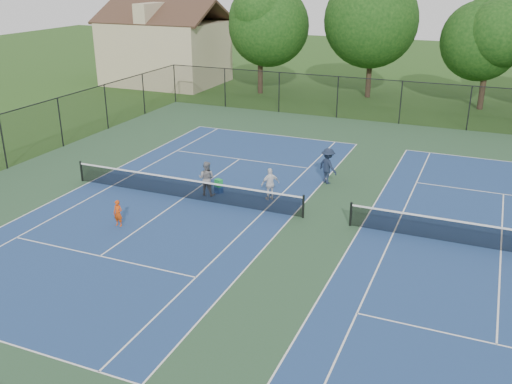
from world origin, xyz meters
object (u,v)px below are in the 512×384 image
at_px(tree_back_a, 260,21).
at_px(ball_crate, 219,190).
at_px(bystander_b, 328,166).
at_px(instructor, 207,178).
at_px(tree_back_c, 490,36).
at_px(clapboard_house, 166,50).
at_px(tree_back_b, 373,16).
at_px(ball_hopper, 219,183).
at_px(child_player, 118,213).
at_px(bystander_a, 270,184).

bearing_deg(tree_back_a, ball_crate, -72.38).
bearing_deg(ball_crate, tree_back_a, 107.62).
height_order(tree_back_a, bystander_b, tree_back_a).
bearing_deg(instructor, bystander_b, -146.56).
height_order(instructor, ball_crate, instructor).
height_order(tree_back_c, clapboard_house, tree_back_c).
distance_m(tree_back_b, instructor, 25.94).
height_order(instructor, bystander_b, bystander_b).
relative_size(clapboard_house, bystander_b, 5.90).
distance_m(bystander_b, ball_hopper, 5.60).
distance_m(clapboard_house, ball_hopper, 29.45).
bearing_deg(tree_back_c, instructor, -114.80).
bearing_deg(tree_back_a, ball_hopper, -72.38).
height_order(clapboard_house, ball_crate, clapboard_house).
relative_size(instructor, ball_crate, 4.75).
bearing_deg(instructor, clapboard_house, -59.73).
bearing_deg(bystander_b, tree_back_c, -74.72).
relative_size(tree_back_a, tree_back_c, 1.09).
distance_m(tree_back_b, ball_hopper, 25.54).
relative_size(tree_back_b, child_player, 8.71).
bearing_deg(bystander_b, tree_back_b, -50.35).
xyz_separation_m(tree_back_c, instructor, (-11.18, -24.20, -4.64)).
bearing_deg(clapboard_house, instructor, -55.20).
xyz_separation_m(instructor, bystander_b, (4.88, 3.81, 0.07)).
bearing_deg(tree_back_b, instructor, -94.95).
bearing_deg(ball_crate, tree_back_b, 85.90).
distance_m(tree_back_c, child_player, 31.98).
bearing_deg(instructor, ball_crate, -136.12).
bearing_deg(instructor, ball_hopper, -136.12).
distance_m(tree_back_a, ball_hopper, 24.50).
xyz_separation_m(tree_back_b, tree_back_c, (9.00, -1.00, -1.11)).
distance_m(instructor, bystander_b, 6.19).
height_order(tree_back_b, child_player, tree_back_b).
relative_size(tree_back_a, ball_hopper, 25.06).
bearing_deg(bystander_a, child_player, 2.56).
height_order(tree_back_b, ball_hopper, tree_back_b).
bearing_deg(bystander_b, ball_crate, 69.30).
xyz_separation_m(tree_back_c, bystander_a, (-8.15, -23.58, -4.70)).
height_order(tree_back_b, instructor, tree_back_b).
bearing_deg(child_player, bystander_b, 51.29).
height_order(tree_back_a, instructor, tree_back_a).
distance_m(instructor, ball_hopper, 0.70).
xyz_separation_m(tree_back_c, ball_crate, (-10.77, -23.74, -5.32)).
height_order(tree_back_c, ball_crate, tree_back_c).
distance_m(instructor, ball_crate, 0.91).
bearing_deg(tree_back_c, ball_hopper, -114.41).
relative_size(tree_back_c, child_player, 7.29).
height_order(clapboard_house, bystander_b, clapboard_house).
distance_m(tree_back_a, tree_back_c, 18.04).
bearing_deg(tree_back_c, bystander_a, -109.07).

